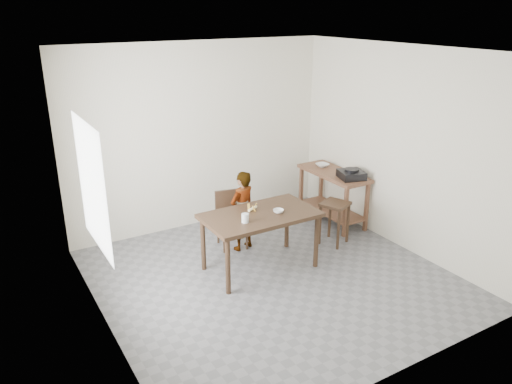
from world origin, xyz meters
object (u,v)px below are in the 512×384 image
prep_counter (332,197)px  child (242,211)px  stool (334,223)px  dining_chair (232,220)px  dining_table (260,241)px

prep_counter → child: size_ratio=1.08×
child → stool: bearing=140.6°
dining_chair → stool: (1.27, -0.64, -0.08)m
dining_table → prep_counter: (1.72, 0.70, 0.03)m
prep_counter → child: bearing=-176.3°
child → dining_chair: size_ratio=1.44×
dining_table → prep_counter: bearing=22.1°
dining_table → dining_chair: 0.72m
prep_counter → dining_table: bearing=-157.9°
dining_chair → stool: size_ratio=1.27×
child → dining_chair: child is taller
child → stool: size_ratio=1.83×
dining_table → dining_chair: bearing=90.9°
dining_table → child: 0.62m
dining_table → stool: dining_table is taller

